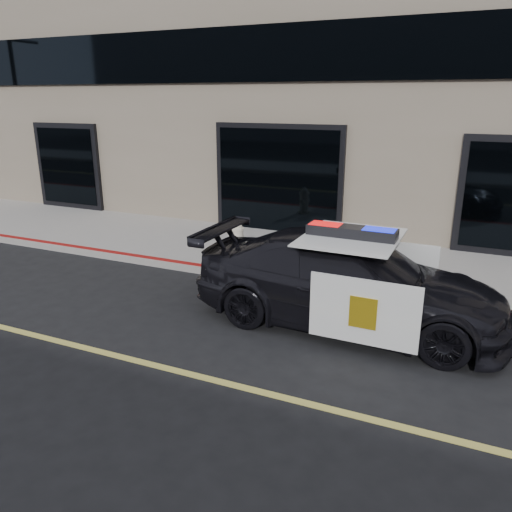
% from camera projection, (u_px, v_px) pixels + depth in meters
% --- Properties ---
extents(ground, '(120.00, 120.00, 0.00)m').
position_uv_depth(ground, '(156.00, 366.00, 6.79)').
color(ground, black).
rests_on(ground, ground).
extents(sidewalk_n, '(60.00, 3.50, 0.15)m').
position_uv_depth(sidewalk_n, '(290.00, 255.00, 11.34)').
color(sidewalk_n, gray).
rests_on(sidewalk_n, ground).
extents(building_n, '(60.00, 7.00, 12.00)m').
position_uv_depth(building_n, '(359.00, 4.00, 14.11)').
color(building_n, '#756856').
rests_on(building_n, ground).
extents(police_car, '(2.33, 4.98, 1.61)m').
position_uv_depth(police_car, '(349.00, 281.00, 7.88)').
color(police_car, black).
rests_on(police_car, ground).
extents(fire_hydrant, '(0.35, 0.49, 0.78)m').
position_uv_depth(fire_hydrant, '(237.00, 239.00, 10.99)').
color(fire_hydrant, white).
rests_on(fire_hydrant, sidewalk_n).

